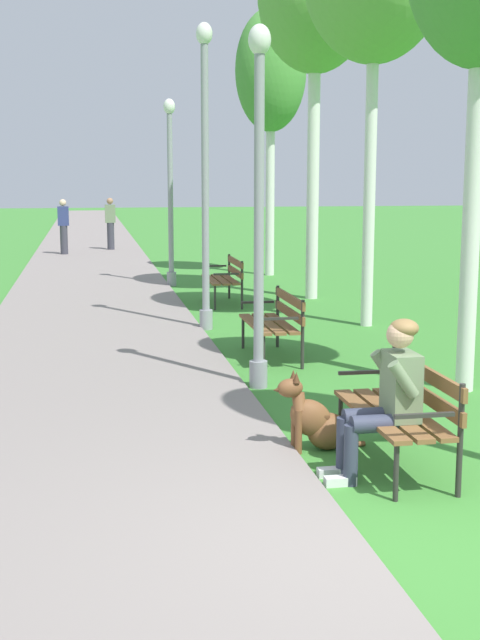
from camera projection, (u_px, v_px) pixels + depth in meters
ground_plane at (416, 545)px, 5.43m from camera, size 120.00×120.00×0.00m
paved_path at (89, 246)px, 28.39m from camera, size 3.25×60.00×0.04m
park_bench_near at (402, 406)px, 6.81m from camera, size 0.55×1.50×0.85m
park_bench_mid at (276, 319)px, 10.95m from camera, size 0.55×1.50×0.85m
park_bench_far at (226, 276)px, 15.62m from camera, size 0.55×1.50×0.85m
person_seated_on_near_bench at (387, 393)px, 6.54m from camera, size 0.74×0.49×1.25m
dog_brown at (316, 421)px, 7.28m from camera, size 0.83×0.30×0.71m
lamp_post_near at (259, 205)px, 9.16m from camera, size 0.24×0.24×3.87m
lamp_post_mid at (205, 175)px, 12.71m from camera, size 0.24×0.24×4.51m
lamp_post_far at (170, 191)px, 17.92m from camera, size 0.24×0.24×3.89m
birch_tree_fifth at (271, 73)px, 19.50m from camera, size 1.63×1.60×6.08m
pedestrian_distant at (64, 227)px, 25.14m from camera, size 0.32×0.22×1.65m
pedestrian_further_distant at (110, 224)px, 26.75m from camera, size 0.32×0.22×1.65m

